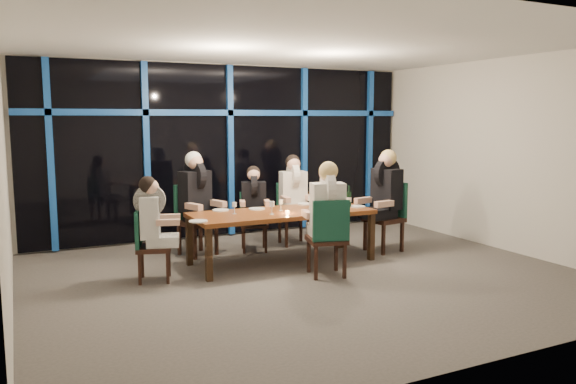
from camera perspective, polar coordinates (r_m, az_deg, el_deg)
name	(u,v)px	position (r m, az deg, el deg)	size (l,w,h in m)	color
room	(309,122)	(7.19, 2.12, 7.16)	(7.04, 7.00, 3.02)	#5B5550
window_wall	(230,148)	(9.89, -5.91, 4.48)	(6.86, 0.43, 2.94)	black
dining_table	(282,216)	(8.02, -0.63, -2.44)	(2.60, 1.00, 0.75)	brown
chair_far_left	(194,215)	(8.66, -9.57, -2.36)	(0.63, 0.63, 1.07)	black
chair_far_mid	(254,218)	(8.86, -3.51, -2.65)	(0.53, 0.53, 0.91)	black
chair_far_right	(292,210)	(9.28, 0.42, -1.82)	(0.53, 0.53, 1.01)	black
chair_end_left	(147,242)	(7.37, -14.09, -4.90)	(0.53, 0.53, 0.92)	black
chair_end_right	(388,212)	(8.93, 10.16, -2.05)	(0.57, 0.57, 1.08)	black
chair_near_mid	(328,234)	(7.32, 4.13, -4.27)	(0.58, 0.58, 1.03)	black
diner_far_left	(197,188)	(8.52, -9.28, 0.36)	(0.65, 0.73, 1.05)	black
diner_far_mid	(254,196)	(8.73, -3.50, -0.40)	(0.54, 0.62, 0.89)	black
diner_far_right	(294,187)	(9.14, 0.59, 0.56)	(0.54, 0.66, 0.98)	silver
diner_end_left	(153,213)	(7.29, -13.57, -2.08)	(0.62, 0.54, 0.90)	black
diner_end_right	(385,186)	(8.80, 9.81, 0.63)	(0.71, 0.58, 1.05)	black
diner_near_mid	(327,202)	(7.33, 3.97, -1.00)	(0.59, 0.70, 1.01)	silver
plate_far_left	(220,210)	(8.12, -6.88, -1.84)	(0.24, 0.24, 0.01)	white
plate_far_mid	(257,209)	(8.19, -3.20, -1.71)	(0.24, 0.24, 0.01)	white
plate_far_right	(305,204)	(8.64, 1.77, -1.21)	(0.24, 0.24, 0.01)	white
plate_end_left	(201,221)	(7.30, -8.83, -2.92)	(0.24, 0.24, 0.01)	white
plate_end_right	(357,206)	(8.45, 7.05, -1.46)	(0.24, 0.24, 0.01)	white
plate_near_mid	(316,212)	(7.90, 2.85, -2.05)	(0.24, 0.24, 0.01)	white
wine_bottle	(349,199)	(8.39, 6.21, -0.70)	(0.08, 0.08, 0.33)	black
water_pitcher	(331,202)	(8.17, 4.44, -1.01)	(0.14, 0.12, 0.22)	silver
tea_light	(287,212)	(7.83, -0.05, -2.06)	(0.05, 0.05, 0.03)	#FB9F4B
wine_glass_a	(272,205)	(7.73, -1.65, -1.31)	(0.07, 0.07, 0.18)	silver
wine_glass_b	(281,203)	(8.05, -0.73, -1.08)	(0.06, 0.06, 0.16)	silver
wine_glass_c	(310,199)	(8.22, 2.30, -0.74)	(0.07, 0.07, 0.19)	silver
wine_glass_d	(234,205)	(7.80, -5.48, -1.36)	(0.06, 0.06, 0.16)	silver
wine_glass_e	(325,197)	(8.60, 3.77, -0.56)	(0.06, 0.06, 0.16)	silver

